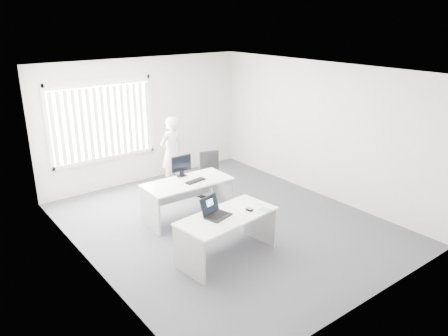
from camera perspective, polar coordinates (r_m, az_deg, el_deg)
ground at (r=8.17m, az=0.15°, el=-7.27°), size 6.00×6.00×0.00m
wall_back at (r=10.11m, az=-10.36°, el=6.12°), size 5.00×0.02×2.80m
wall_front at (r=5.73m, az=18.90°, el=-5.08°), size 5.00×0.02×2.80m
wall_left at (r=6.51m, az=-17.54°, el=-1.96°), size 0.02×6.00×2.80m
wall_right at (r=9.33m, az=12.45°, el=4.87°), size 0.02×6.00×2.80m
ceiling at (r=7.35m, az=0.17°, el=12.61°), size 5.00×6.00×0.02m
window at (r=9.64m, az=-15.59°, el=5.99°), size 2.32×0.06×1.76m
blinds at (r=9.59m, az=-15.43°, el=5.75°), size 2.20×0.10×1.50m
desk_near at (r=6.90m, az=0.39°, el=-7.70°), size 1.69×0.94×0.73m
desk_far at (r=8.22m, az=-4.74°, el=-3.09°), size 1.65×0.80×0.74m
office_chair at (r=9.14m, az=-1.66°, el=-2.17°), size 0.71×0.71×1.00m
person at (r=9.66m, az=-6.86°, el=2.02°), size 0.65×0.49×1.61m
laptop at (r=6.68m, az=-0.77°, el=-5.23°), size 0.47×0.44×0.30m
paper_sheet at (r=7.03m, az=2.98°, el=-5.32°), size 0.32×0.24×0.00m
mouse at (r=6.95m, az=3.34°, el=-5.40°), size 0.09×0.12×0.05m
booklet at (r=7.00m, az=5.44°, el=-5.45°), size 0.17×0.21×0.01m
keyboard at (r=8.12m, az=-3.75°, el=-1.69°), size 0.43×0.20×0.02m
monitor at (r=8.33m, az=-5.59°, el=0.26°), size 0.42×0.14×0.41m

